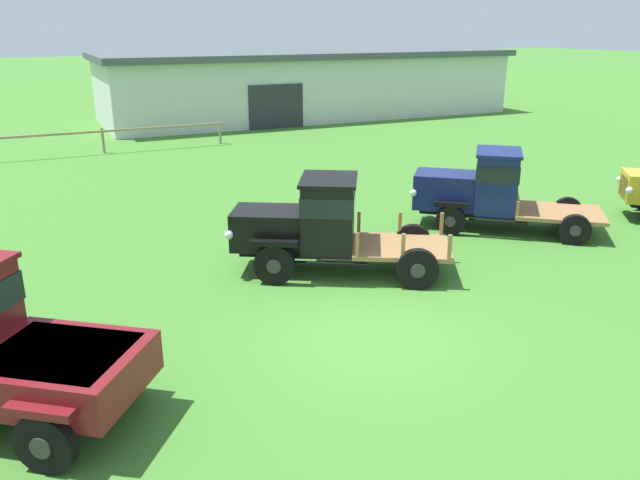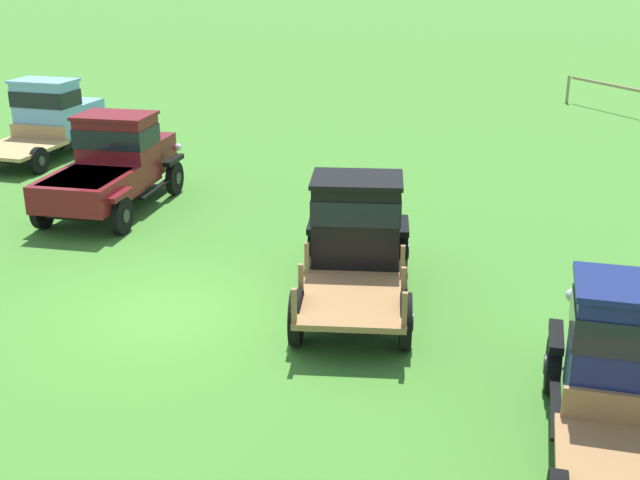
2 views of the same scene
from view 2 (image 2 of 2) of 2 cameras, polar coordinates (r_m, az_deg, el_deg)
name	(u,v)px [view 2 (image 2 of 2)]	position (r m, az deg, el deg)	size (l,w,h in m)	color
ground_plane	(174,313)	(14.34, -10.31, -5.11)	(240.00, 240.00, 0.00)	#3D7528
vintage_truck_foreground_near	(52,116)	(26.17, -18.55, 8.35)	(5.02, 4.75, 2.29)	black
vintage_truck_second_in_line	(114,163)	(20.05, -14.44, 5.33)	(4.94, 4.32, 2.27)	black
vintage_truck_midrow_center	(357,231)	(14.60, 2.63, 0.62)	(5.15, 3.90, 2.24)	black
vintage_truck_far_side	(632,357)	(11.05, 21.32, -7.73)	(5.03, 4.60, 2.23)	black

